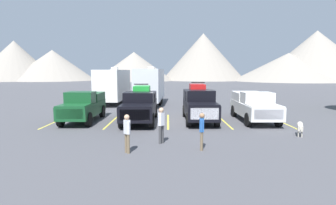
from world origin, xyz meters
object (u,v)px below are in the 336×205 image
pickup_truck_b (140,104)px  pickup_truck_a (84,105)px  pickup_truck_c (199,103)px  camper_trailer_a (113,85)px  person_b (161,123)px  person_c (127,131)px  dog (300,127)px  pickup_truck_d (253,105)px  person_a (202,129)px  camper_trailer_b (150,84)px

pickup_truck_b → pickup_truck_a: bearing=177.5°
pickup_truck_c → camper_trailer_a: 12.44m
person_b → person_c: person_b is taller
camper_trailer_a → dog: camper_trailer_a is taller
pickup_truck_d → person_a: bearing=-122.3°
pickup_truck_b → camper_trailer_b: camper_trailer_b is taller
person_b → camper_trailer_a: bearing=109.4°
camper_trailer_a → person_b: bearing=-70.6°
camper_trailer_b → person_b: bearing=-84.2°
pickup_truck_b → person_a: pickup_truck_b is taller
camper_trailer_a → camper_trailer_b: bearing=-2.9°
pickup_truck_a → camper_trailer_a: 9.70m
pickup_truck_b → pickup_truck_d: pickup_truck_b is taller
person_a → person_b: 2.13m
person_b → dog: bearing=11.9°
pickup_truck_c → person_a: pickup_truck_c is taller
pickup_truck_a → pickup_truck_d: (11.91, 0.15, 0.00)m
person_b → person_c: 2.10m
camper_trailer_b → person_b: (1.55, -15.36, -1.09)m
pickup_truck_b → dog: bearing=-24.6°
pickup_truck_d → person_b: size_ratio=3.17×
person_a → camper_trailer_b: bearing=101.5°
person_b → dog: (7.48, 1.57, -0.52)m
pickup_truck_d → camper_trailer_a: camper_trailer_a is taller
camper_trailer_b → person_b: camper_trailer_b is taller
person_b → dog: size_ratio=1.86×
pickup_truck_a → pickup_truck_c: (8.07, 0.14, 0.12)m
person_a → pickup_truck_d: bearing=57.7°
pickup_truck_a → person_a: 10.19m
pickup_truck_d → person_c: (-7.76, -7.60, -0.15)m
camper_trailer_a → camper_trailer_b: size_ratio=0.86×
pickup_truck_b → person_b: bearing=-74.4°
camper_trailer_b → person_a: (3.37, -16.48, -1.14)m
person_a → person_c: bearing=-172.5°
dog → camper_trailer_a: bearing=132.8°
camper_trailer_a → person_a: 18.23m
pickup_truck_d → dog: 4.66m
pickup_truck_c → person_a: size_ratio=3.39×
dog → pickup_truck_a: bearing=161.6°
camper_trailer_a → person_a: (7.28, -16.68, -1.10)m
pickup_truck_c → person_c: 8.55m
pickup_truck_a → dog: size_ratio=5.53×
camper_trailer_b → pickup_truck_a: bearing=-113.0°
pickup_truck_a → dog: (13.05, -4.33, -0.62)m
pickup_truck_b → pickup_truck_c: (4.10, 0.31, 0.04)m
person_b → pickup_truck_a: bearing=133.3°
camper_trailer_a → camper_trailer_b: 3.92m
camper_trailer_a → person_c: (4.05, -17.11, -1.10)m
camper_trailer_b → dog: (9.04, -13.79, -1.61)m
pickup_truck_a → dog: 13.76m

